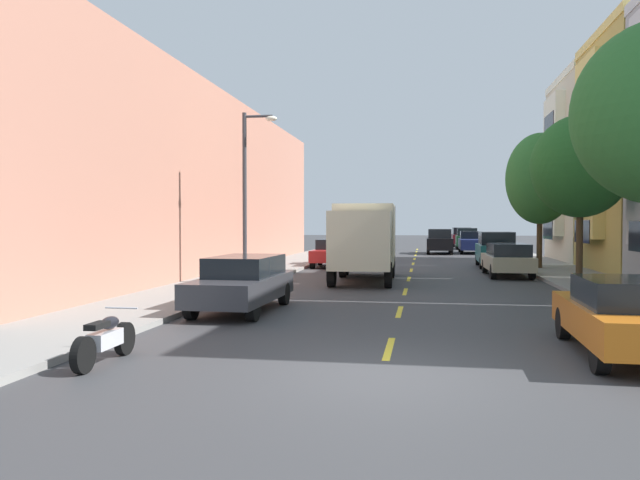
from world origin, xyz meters
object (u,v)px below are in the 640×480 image
at_px(parked_suv_forest, 467,238).
at_px(parked_wagon_champagne, 507,259).
at_px(parked_suv_teal, 496,249).
at_px(parked_sedan_white, 369,240).
at_px(delivery_box_truck, 365,237).
at_px(parked_suv_burgundy, 461,237).
at_px(street_tree_third, 540,179).
at_px(parked_sedan_orange, 626,315).
at_px(parked_motorcycle, 105,340).
at_px(street_tree_second, 580,167).
at_px(street_lamp, 249,184).
at_px(parked_hatchback_red, 330,253).
at_px(moving_black_sedan, 439,241).
at_px(parked_pickup_navy, 472,243).
at_px(parked_wagon_charcoal, 243,282).

bearing_deg(parked_suv_forest, parked_wagon_champagne, -90.24).
distance_m(parked_suv_teal, parked_sedan_white, 25.28).
height_order(delivery_box_truck, parked_suv_burgundy, delivery_box_truck).
height_order(street_tree_third, parked_sedan_orange, street_tree_third).
bearing_deg(parked_motorcycle, parked_wagon_champagne, 64.48).
bearing_deg(parked_motorcycle, delivery_box_truck, 79.67).
distance_m(street_tree_second, parked_suv_burgundy, 40.30).
xyz_separation_m(street_tree_third, parked_motorcycle, (-11.15, -22.97, -4.23)).
bearing_deg(street_lamp, parked_motorcycle, -84.76).
xyz_separation_m(parked_sedan_orange, parked_sedan_white, (-8.74, 46.49, 0.00)).
distance_m(parked_sedan_orange, parked_wagon_champagne, 16.97).
distance_m(parked_hatchback_red, parked_suv_burgundy, 32.19).
relative_size(parked_sedan_orange, parked_sedan_white, 1.00).
distance_m(street_tree_third, parked_suv_forest, 25.81).
distance_m(street_tree_second, parked_sedan_orange, 13.35).
distance_m(street_tree_third, parked_suv_teal, 4.57).
relative_size(parked_hatchback_red, moving_black_sedan, 0.84).
relative_size(street_lamp, parked_pickup_navy, 1.21).
xyz_separation_m(parked_suv_burgundy, parked_suv_forest, (0.13, -6.36, 0.00)).
bearing_deg(parked_sedan_orange, parked_suv_forest, 89.76).
height_order(street_lamp, parked_hatchback_red, street_lamp).
height_order(parked_suv_teal, parked_pickup_navy, parked_suv_teal).
distance_m(delivery_box_truck, parked_hatchback_red, 8.18).
relative_size(street_tree_third, parked_suv_burgundy, 1.41).
xyz_separation_m(parked_suv_forest, parked_sedan_white, (-8.94, 0.14, -0.24)).
bearing_deg(parked_wagon_champagne, street_lamp, -149.43).
distance_m(parked_sedan_white, parked_motorcycle, 48.58).
bearing_deg(parked_sedan_white, street_tree_second, -72.21).
distance_m(street_lamp, parked_pickup_navy, 29.74).
bearing_deg(parked_suv_forest, delivery_box_truck, -101.01).
height_order(parked_suv_teal, parked_sedan_orange, parked_suv_teal).
distance_m(street_tree_second, parked_hatchback_red, 14.65).
distance_m(street_tree_third, parked_pickup_navy, 18.25).
relative_size(parked_suv_teal, parked_sedan_orange, 1.06).
relative_size(parked_pickup_navy, parked_sedan_orange, 1.17).
bearing_deg(parked_sedan_white, moving_black_sedan, -55.50).
height_order(delivery_box_truck, parked_motorcycle, delivery_box_truck).
bearing_deg(street_lamp, moving_black_sedan, 73.70).
bearing_deg(parked_wagon_champagne, delivery_box_truck, -154.79).
relative_size(parked_suv_teal, parked_suv_forest, 1.00).
height_order(street_lamp, parked_wagon_charcoal, street_lamp).
bearing_deg(street_tree_second, parked_pickup_navy, 94.42).
xyz_separation_m(parked_pickup_navy, parked_hatchback_red, (-8.83, -16.86, -0.07)).
distance_m(parked_suv_forest, parked_sedan_white, 8.94).
bearing_deg(parked_suv_burgundy, parked_sedan_orange, -90.07).
distance_m(parked_sedan_orange, parked_sedan_white, 47.31).
bearing_deg(street_lamp, street_tree_third, 38.97).
xyz_separation_m(street_tree_second, parked_suv_burgundy, (-2.06, 40.09, -3.54)).
distance_m(delivery_box_truck, parked_suv_burgundy, 39.13).
xyz_separation_m(parked_wagon_champagne, parked_motorcycle, (-9.10, -19.06, -0.39)).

